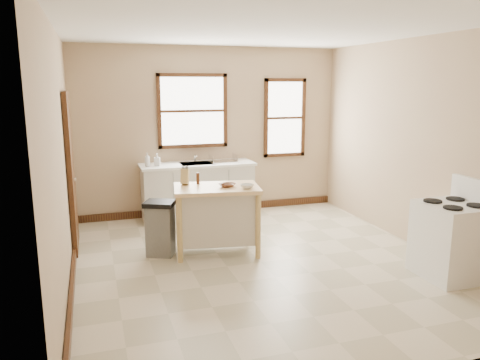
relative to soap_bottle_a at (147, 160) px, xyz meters
name	(u,v)px	position (x,y,z in m)	size (l,w,h in m)	color
floor	(261,262)	(1.11, -2.13, -1.03)	(5.00, 5.00, 0.00)	beige
ceiling	(263,29)	(1.11, -2.13, 1.77)	(5.00, 5.00, 0.00)	white
wall_back	(210,131)	(1.11, 0.37, 0.37)	(4.50, 0.04, 2.80)	tan
wall_left	(60,161)	(-1.14, -2.13, 0.37)	(0.04, 5.00, 2.80)	tan
wall_right	(420,144)	(3.36, -2.13, 0.37)	(0.04, 5.00, 2.80)	tan
window_main	(193,111)	(0.81, 0.35, 0.72)	(1.17, 0.06, 1.22)	black
window_side	(285,118)	(2.46, 0.35, 0.57)	(0.77, 0.06, 1.37)	black
door_left	(71,172)	(-1.10, -0.83, 0.02)	(0.06, 0.90, 2.10)	black
baseboard_back	(212,208)	(1.11, 0.34, -0.97)	(4.50, 0.04, 0.12)	black
baseboard_left	(73,280)	(-1.11, -2.13, -0.97)	(0.04, 5.00, 0.12)	black
sink_counter	(198,191)	(0.81, 0.07, -0.57)	(1.86, 0.62, 0.92)	beige
faucet	(195,155)	(0.81, 0.25, 0.00)	(0.03, 0.03, 0.22)	silver
soap_bottle_a	(147,160)	(0.00, 0.00, 0.00)	(0.08, 0.08, 0.22)	#B2B2B2
soap_bottle_b	(157,160)	(0.16, 0.03, -0.01)	(0.09, 0.09, 0.20)	#B2B2B2
dish_rack	(223,159)	(1.25, 0.07, -0.05)	(0.43, 0.33, 0.11)	silver
kitchen_island	(217,220)	(0.69, -1.60, -0.58)	(1.09, 0.69, 0.89)	#FEC695
knife_block	(185,177)	(0.32, -1.37, -0.04)	(0.10, 0.10, 0.20)	tan
pepper_grinder	(198,178)	(0.50, -1.37, -0.06)	(0.04, 0.04, 0.15)	#452412
bowl_a	(226,185)	(0.80, -1.67, -0.12)	(0.18, 0.18, 0.04)	brown
bowl_b	(229,185)	(0.84, -1.64, -0.12)	(0.17, 0.17, 0.04)	brown
bowl_c	(247,186)	(1.03, -1.83, -0.11)	(0.17, 0.17, 0.05)	silver
trash_bin	(160,228)	(-0.03, -1.48, -0.67)	(0.37, 0.31, 0.72)	#5A5A58
gas_stove	(452,229)	(3.03, -3.19, -0.46)	(0.70, 0.70, 1.13)	white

